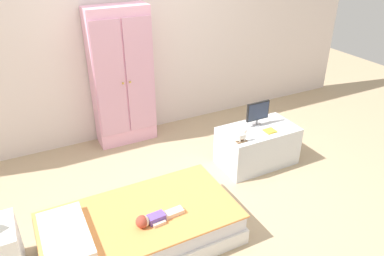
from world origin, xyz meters
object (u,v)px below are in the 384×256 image
(bed, at_px, (141,229))
(tv_monitor, at_px, (258,112))
(rocking_horse_toy, at_px, (243,136))
(book_yellow, at_px, (270,131))
(doll, at_px, (151,219))
(wardrobe, at_px, (122,78))
(tv_stand, at_px, (257,146))

(bed, xyz_separation_m, tv_monitor, (1.54, 0.61, 0.43))
(rocking_horse_toy, relative_size, book_yellow, 1.20)
(tv_monitor, relative_size, rocking_horse_toy, 1.99)
(tv_monitor, bearing_deg, book_yellow, -80.42)
(rocking_horse_toy, distance_m, book_yellow, 0.37)
(doll, relative_size, wardrobe, 0.25)
(tv_monitor, bearing_deg, tv_stand, -110.31)
(bed, distance_m, rocking_horse_toy, 1.31)
(tv_monitor, xyz_separation_m, book_yellow, (0.03, -0.18, -0.14))
(bed, height_order, tv_stand, tv_stand)
(tv_monitor, bearing_deg, doll, -153.64)
(rocking_horse_toy, bearing_deg, tv_monitor, 33.88)
(bed, bearing_deg, book_yellow, 15.28)
(wardrobe, bearing_deg, tv_monitor, -43.38)
(bed, distance_m, wardrobe, 1.83)
(doll, height_order, tv_stand, tv_stand)
(rocking_horse_toy, bearing_deg, bed, -162.14)
(bed, distance_m, doll, 0.23)
(rocking_horse_toy, bearing_deg, book_yellow, 6.34)
(book_yellow, bearing_deg, bed, -164.72)
(tv_stand, distance_m, tv_monitor, 0.37)
(bed, bearing_deg, tv_monitor, 21.70)
(wardrobe, xyz_separation_m, rocking_horse_toy, (0.78, -1.27, -0.30))
(tv_monitor, distance_m, rocking_horse_toy, 0.41)
(tv_stand, bearing_deg, rocking_horse_toy, -154.53)
(rocking_horse_toy, bearing_deg, doll, -156.01)
(bed, xyz_separation_m, tv_stand, (1.51, 0.53, 0.07))
(doll, relative_size, rocking_horse_toy, 2.93)
(wardrobe, bearing_deg, doll, -102.16)
(doll, relative_size, book_yellow, 3.53)
(doll, distance_m, rocking_horse_toy, 1.28)
(tv_monitor, height_order, rocking_horse_toy, tv_monitor)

